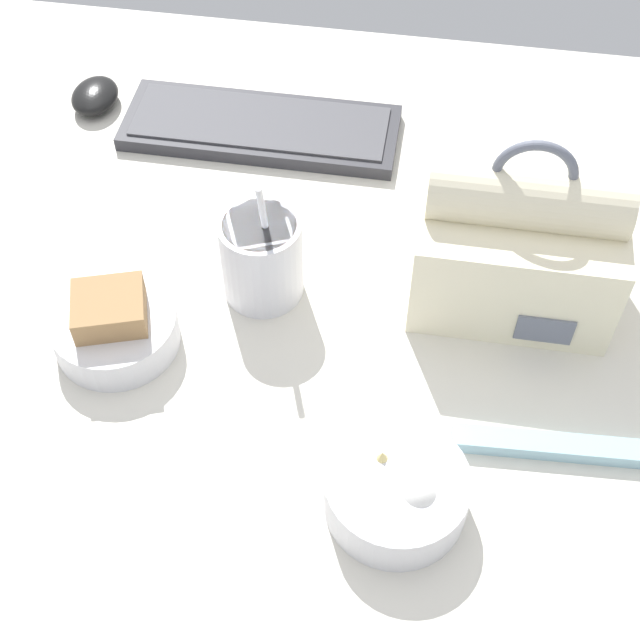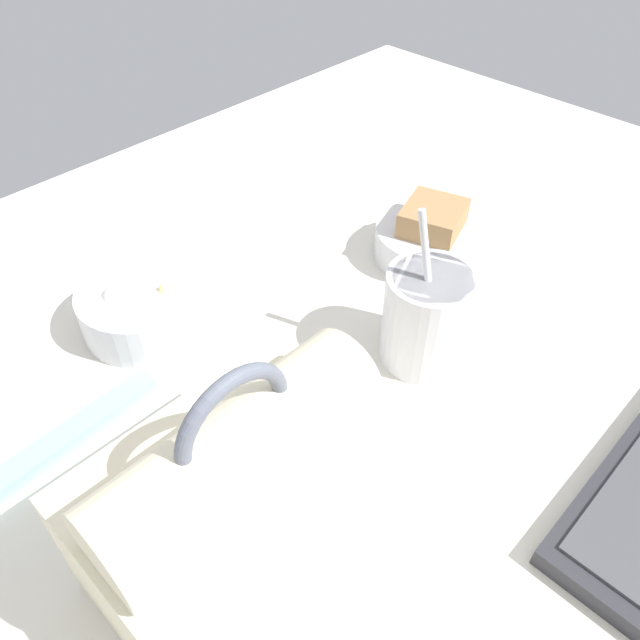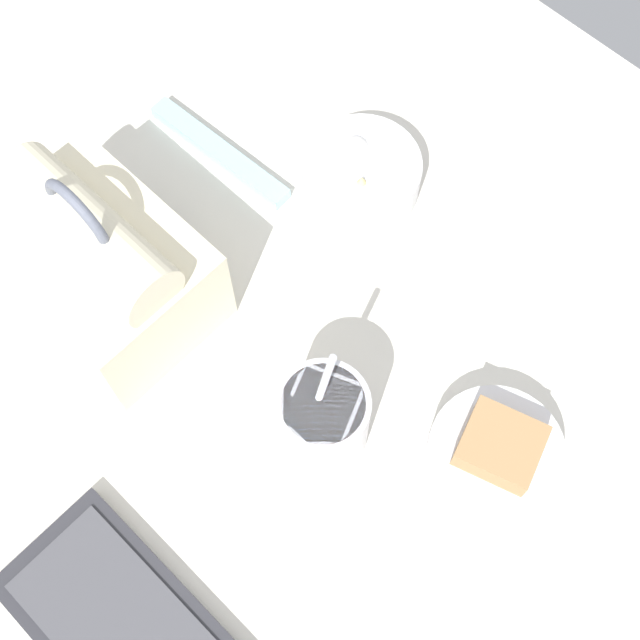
{
  "view_description": "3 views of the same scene",
  "coord_description": "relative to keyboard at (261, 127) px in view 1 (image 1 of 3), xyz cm",
  "views": [
    {
      "loc": [
        12.43,
        -57.55,
        77.3
      ],
      "look_at": [
        3.57,
        -2.65,
        7.0
      ],
      "focal_mm": 50.0,
      "sensor_mm": 36.0,
      "label": 1
    },
    {
      "loc": [
        35.2,
        28.24,
        48.15
      ],
      "look_at": [
        3.57,
        -2.65,
        7.0
      ],
      "focal_mm": 35.0,
      "sensor_mm": 36.0,
      "label": 2
    },
    {
      "loc": [
        -21.34,
        23.07,
        88.25
      ],
      "look_at": [
        3.57,
        -2.65,
        7.0
      ],
      "focal_mm": 50.0,
      "sensor_mm": 36.0,
      "label": 3
    }
  ],
  "objects": [
    {
      "name": "desk_surface",
      "position": [
        9.48,
        -30.46,
        -2.02
      ],
      "size": [
        140.0,
        110.0,
        2.0
      ],
      "color": "silver",
      "rests_on": "ground"
    },
    {
      "name": "keyboard",
      "position": [
        0.0,
        0.0,
        0.0
      ],
      "size": [
        35.12,
        12.61,
        2.1
      ],
      "color": "#2D2D33",
      "rests_on": "desk_surface"
    },
    {
      "name": "lunch_bag",
      "position": [
        32.08,
        -21.54,
        6.57
      ],
      "size": [
        20.86,
        15.84,
        21.03
      ],
      "color": "#EFE5C1",
      "rests_on": "desk_surface"
    },
    {
      "name": "soup_cup",
      "position": [
        5.58,
        -25.8,
        4.31
      ],
      "size": [
        8.78,
        8.78,
        16.99
      ],
      "color": "silver",
      "rests_on": "desk_surface"
    },
    {
      "name": "bento_bowl_sandwich",
      "position": [
        -8.16,
        -35.45,
        1.63
      ],
      "size": [
        13.11,
        13.11,
        7.09
      ],
      "color": "silver",
      "rests_on": "desk_surface"
    },
    {
      "name": "bento_bowl_snacks",
      "position": [
        22.69,
        -49.6,
        1.64
      ],
      "size": [
        13.15,
        13.15,
        5.94
      ],
      "color": "silver",
      "rests_on": "desk_surface"
    },
    {
      "name": "computer_mouse",
      "position": [
        -22.79,
        2.17,
        0.49
      ],
      "size": [
        5.95,
        7.76,
        3.02
      ],
      "color": "black",
      "rests_on": "desk_surface"
    },
    {
      "name": "chopstick_case",
      "position": [
        37.22,
        -41.52,
        -0.22
      ],
      "size": [
        19.77,
        3.5,
        1.6
      ],
      "color": "#99C6D6",
      "rests_on": "desk_surface"
    }
  ]
}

